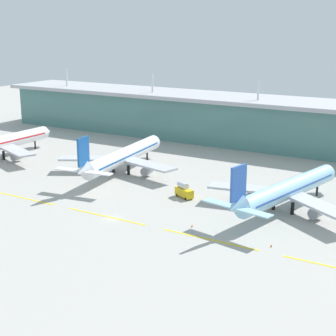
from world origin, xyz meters
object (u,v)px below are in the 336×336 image
Objects in this scene: safety_cone_left_wingtip at (271,246)px; safety_cone_nose_front at (192,226)px; airliner_near_middle at (123,156)px; airliner_far_middle at (286,190)px; airliner_nearest at (0,143)px; fuel_truck at (184,191)px.

safety_cone_left_wingtip is 23.85m from safety_cone_nose_front.
safety_cone_nose_front is at bearing -36.06° from airliner_near_middle.
airliner_far_middle is 85.07× the size of safety_cone_left_wingtip.
airliner_nearest is 7.93× the size of fuel_truck.
airliner_nearest is 135.26m from safety_cone_left_wingtip.
safety_cone_nose_front is (107.79, -28.98, -6.09)m from airliner_nearest.
airliner_near_middle is (58.10, 7.21, 0.00)m from airliner_nearest.
airliner_near_middle and airliner_far_middle have the same top height.
fuel_truck is at bearing 124.41° from safety_cone_nose_front.
fuel_truck is 45.58m from safety_cone_left_wingtip.
fuel_truck is (34.63, -14.21, -4.19)m from airliner_near_middle.
safety_cone_left_wingtip and safety_cone_nose_front have the same top height.
airliner_near_middle is 8.32× the size of fuel_truck.
airliner_nearest reaches higher than safety_cone_left_wingtip.
airliner_nearest reaches higher than fuel_truck.
airliner_near_middle is at bearing 157.69° from fuel_truck.
airliner_nearest is 58.55m from airliner_near_middle.
airliner_nearest is 1.02× the size of airliner_far_middle.
fuel_truck is 10.89× the size of safety_cone_nose_front.
safety_cone_left_wingtip is at bearing -27.35° from airliner_near_middle.
airliner_nearest and airliner_near_middle have the same top height.
airliner_near_middle is 90.64× the size of safety_cone_nose_front.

